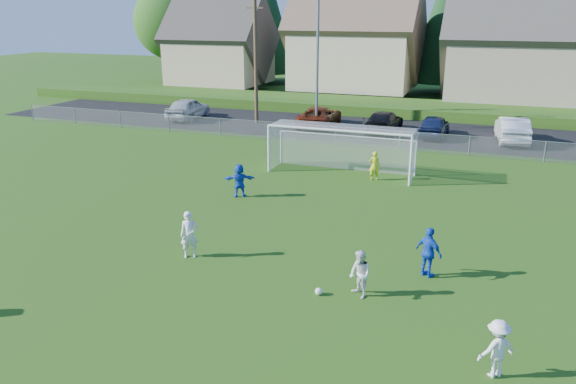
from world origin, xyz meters
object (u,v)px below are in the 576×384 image
at_px(goalkeeper, 374,166).
at_px(car_a, 188,108).
at_px(player_blue_a, 429,252).
at_px(car_c, 319,116).
at_px(player_white_b, 360,274).
at_px(car_f, 512,129).
at_px(soccer_goal, 342,142).
at_px(player_white_c, 497,349).
at_px(player_blue_b, 239,180).
at_px(soccer_ball, 319,291).
at_px(player_white_a, 189,235).
at_px(car_d, 384,122).
at_px(car_e, 434,126).

bearing_deg(goalkeeper, car_a, -47.00).
xyz_separation_m(player_blue_a, car_c, (-10.35, 21.91, -0.09)).
relative_size(player_white_b, car_f, 0.29).
bearing_deg(soccer_goal, car_a, 144.95).
relative_size(player_white_c, player_blue_b, 0.94).
distance_m(player_white_c, player_blue_a, 5.11).
bearing_deg(player_blue_b, car_a, -79.44).
bearing_deg(goalkeeper, player_white_c, 98.62).
height_order(soccer_ball, car_f, car_f).
height_order(player_blue_b, car_c, player_blue_b).
xyz_separation_m(player_white_a, car_c, (-2.55, 23.20, -0.09)).
bearing_deg(player_white_b, goalkeeper, 142.82).
bearing_deg(car_d, player_blue_b, 79.53).
bearing_deg(player_white_b, car_e, 134.03).
xyz_separation_m(player_white_a, car_e, (5.63, 22.53, -0.09)).
distance_m(player_white_a, car_f, 24.95).
relative_size(player_white_a, player_white_c, 1.14).
relative_size(soccer_ball, player_blue_a, 0.13).
relative_size(car_c, car_f, 1.07).
height_order(car_a, car_d, car_a).
distance_m(soccer_ball, player_blue_a, 3.79).
relative_size(player_blue_a, car_f, 0.33).
xyz_separation_m(player_blue_b, car_a, (-11.83, 15.99, 0.06)).
relative_size(car_d, car_f, 1.01).
bearing_deg(car_a, player_white_a, 115.99).
xyz_separation_m(goalkeeper, car_d, (-1.80, 11.66, -0.01)).
distance_m(player_white_b, player_blue_a, 2.67).
relative_size(player_blue_a, goalkeeper, 1.13).
xyz_separation_m(player_white_b, car_a, (-19.08, 23.27, 0.10)).
relative_size(soccer_ball, soccer_goal, 0.03).
bearing_deg(player_white_a, car_a, 90.28).
distance_m(car_a, car_e, 18.63).
bearing_deg(car_f, player_blue_a, 77.04).
bearing_deg(player_blue_a, player_white_a, 41.40).
height_order(player_blue_a, goalkeeper, player_blue_a).
relative_size(soccer_ball, player_blue_b, 0.14).
relative_size(soccer_ball, car_a, 0.05).
height_order(soccer_ball, player_white_b, player_white_b).
relative_size(player_blue_a, car_e, 0.38).
bearing_deg(car_a, player_white_c, 127.48).
bearing_deg(goalkeeper, car_f, -133.06).
distance_m(player_blue_a, goalkeeper, 10.65).
bearing_deg(soccer_goal, car_d, 89.80).
distance_m(soccer_ball, car_e, 23.62).
distance_m(car_f, soccer_goal, 13.62).
relative_size(car_a, car_e, 1.12).
height_order(player_white_b, player_blue_a, player_blue_a).
distance_m(player_white_b, car_c, 25.45).
height_order(goalkeeper, car_f, car_f).
height_order(player_white_c, car_a, car_a).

